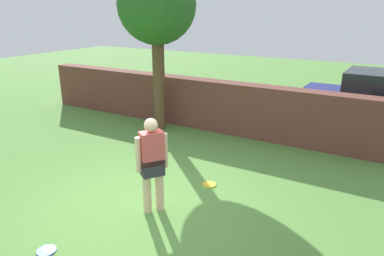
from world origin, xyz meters
TOP-DOWN VIEW (x-y plane):
  - ground_plane at (0.00, 0.00)m, footprint 40.00×40.00m
  - brick_wall at (-1.50, 4.35)m, footprint 10.38×0.50m
  - tree at (-2.15, 3.66)m, footprint 2.03×2.03m
  - person at (0.32, -0.01)m, footprint 0.38×0.46m
  - frisbee_blue at (-0.34, -1.65)m, footprint 0.27×0.27m
  - frisbee_yellow at (0.68, 1.29)m, footprint 0.27×0.27m

SIDE VIEW (x-z plane):
  - ground_plane at x=0.00m, z-range 0.00..0.00m
  - frisbee_blue at x=-0.34m, z-range 0.00..0.02m
  - frisbee_yellow at x=0.68m, z-range 0.00..0.02m
  - brick_wall at x=-1.50m, z-range 0.00..1.38m
  - person at x=0.32m, z-range 0.09..1.71m
  - tree at x=-2.15m, z-range 1.09..5.42m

